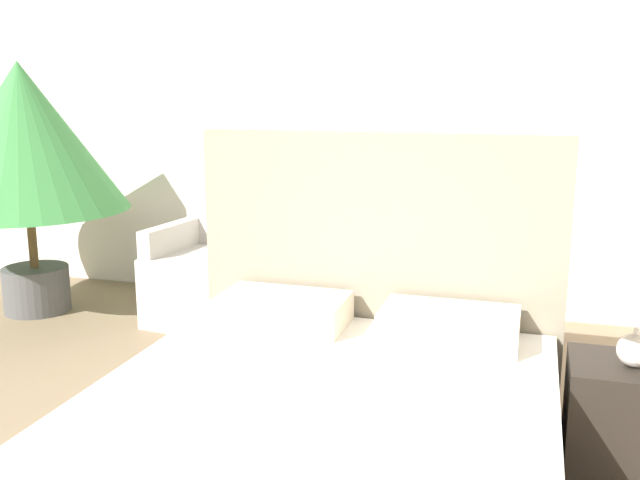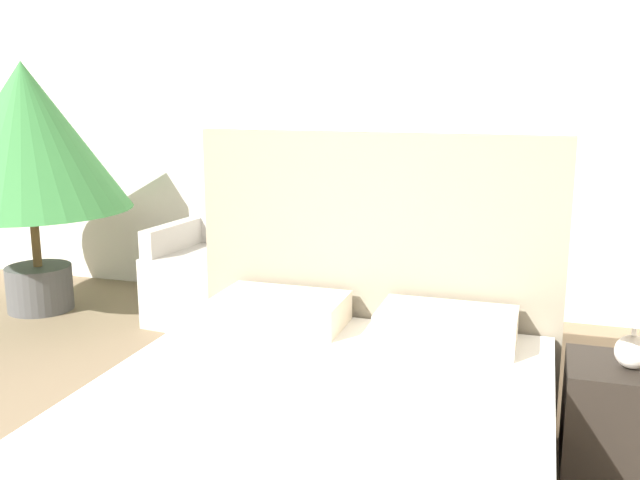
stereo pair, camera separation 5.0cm
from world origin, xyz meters
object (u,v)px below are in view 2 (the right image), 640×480
Objects in this scene: armchair_near_window_right at (354,291)px; table_lamp at (638,295)px; armchair_near_window_left at (210,279)px; bed at (318,435)px; nightstand at (629,419)px; potted_palm at (27,142)px.

armchair_near_window_right is 2.00m from table_lamp.
bed is at bearing -47.23° from armchair_near_window_left.
armchair_near_window_left is at bearing 176.79° from armchair_near_window_right.
armchair_near_window_right reaches higher than nightstand.
nightstand is at bearing -16.04° from potted_palm.
nightstand is 0.53m from table_lamp.
table_lamp reaches higher than armchair_near_window_right.
bed is 2.30m from armchair_near_window_left.
armchair_near_window_left is 1.00m from armchair_near_window_right.
bed is 4.57× the size of table_lamp.
armchair_near_window_left is at bearing 126.19° from bed.
potted_palm is 3.36× the size of nightstand.
armchair_near_window_left is at bearing 153.54° from nightstand.
potted_palm is at bearing -166.04° from armchair_near_window_left.
armchair_near_window_right is 1.97× the size of table_lamp.
table_lamp reaches higher than armchair_near_window_left.
nightstand is at bearing -19.88° from armchair_near_window_left.
bed reaches higher than nightstand.
table_lamp is (-0.01, -0.02, 0.53)m from nightstand.
nightstand is (1.13, 0.61, -0.05)m from bed.
armchair_near_window_left is 0.49× the size of potted_palm.
table_lamp is at bearing -43.54° from armchair_near_window_right.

